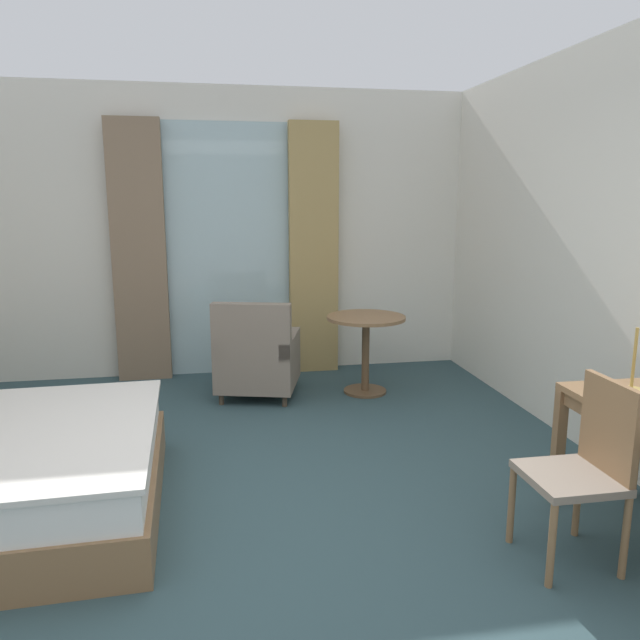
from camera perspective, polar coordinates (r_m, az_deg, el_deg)
name	(u,v)px	position (r m, az deg, el deg)	size (l,w,h in m)	color
ground	(226,541)	(3.56, -8.80, -19.78)	(5.82, 7.01, 0.10)	#334C51
wall_back	(212,234)	(6.31, -10.06, 7.96)	(5.42, 0.12, 2.86)	white
balcony_glass_door	(228,251)	(6.25, -8.59, 6.39)	(1.28, 0.02, 2.52)	silver
curtain_panel_left	(139,253)	(6.18, -16.58, 6.04)	(0.51, 0.10, 2.53)	#897056
curtain_panel_right	(314,250)	(6.23, -0.60, 6.55)	(0.50, 0.10, 2.53)	tan
desk_chair	(585,462)	(3.33, 23.59, -12.09)	(0.42, 0.43, 0.92)	gray
armchair_by_window	(257,359)	(5.55, -5.88, -3.65)	(0.85, 0.88, 0.91)	gray
round_cafe_table	(366,336)	(5.61, 4.31, -1.48)	(0.72, 0.72, 0.73)	olive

